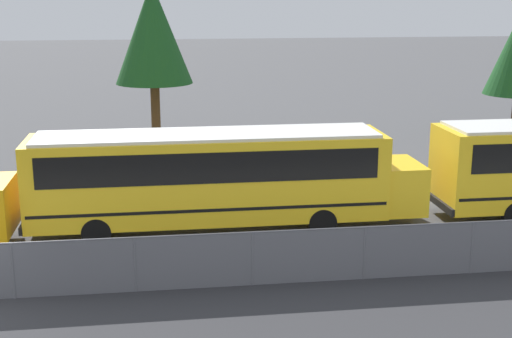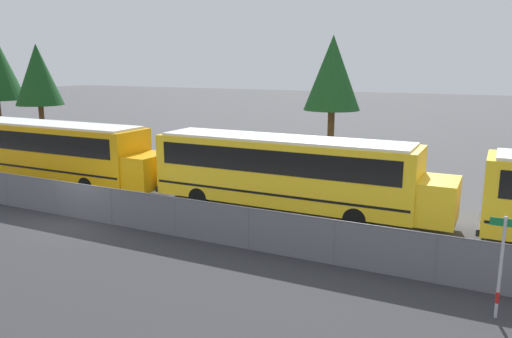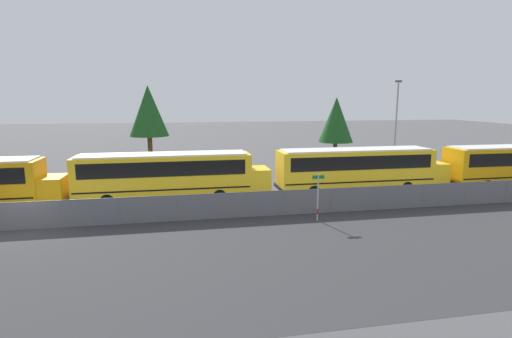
{
  "view_description": "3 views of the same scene",
  "coord_description": "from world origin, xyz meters",
  "px_view_note": "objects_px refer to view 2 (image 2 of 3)",
  "views": [
    {
      "loc": [
        5.35,
        -17.63,
        7.69
      ],
      "look_at": [
        8.31,
        3.78,
        2.26
      ],
      "focal_mm": 50.0,
      "sensor_mm": 36.0,
      "label": 1
    },
    {
      "loc": [
        15.21,
        -14.53,
        6.3
      ],
      "look_at": [
        5.68,
        4.62,
        1.79
      ],
      "focal_mm": 35.0,
      "sensor_mm": 36.0,
      "label": 2
    },
    {
      "loc": [
        7.9,
        -22.23,
        6.8
      ],
      "look_at": [
        13.03,
        4.24,
        2.09
      ],
      "focal_mm": 28.0,
      "sensor_mm": 36.0,
      "label": 3
    }
  ],
  "objects_px": {
    "school_bus_3": "(55,148)",
    "tree_3": "(38,75)",
    "school_bus_4": "(288,169)",
    "street_sign": "(501,265)",
    "tree_2": "(333,73)"
  },
  "relations": [
    {
      "from": "school_bus_3",
      "to": "street_sign",
      "type": "xyz_separation_m",
      "value": [
        21.5,
        -5.55,
        -0.49
      ]
    },
    {
      "from": "street_sign",
      "to": "school_bus_3",
      "type": "bearing_deg",
      "value": 165.54
    },
    {
      "from": "street_sign",
      "to": "tree_2",
      "type": "xyz_separation_m",
      "value": [
        -10.28,
        17.98,
        4.29
      ]
    },
    {
      "from": "school_bus_3",
      "to": "street_sign",
      "type": "distance_m",
      "value": 22.21
    },
    {
      "from": "school_bus_3",
      "to": "street_sign",
      "type": "relative_size",
      "value": 4.84
    },
    {
      "from": "school_bus_4",
      "to": "street_sign",
      "type": "bearing_deg",
      "value": -36.61
    },
    {
      "from": "school_bus_4",
      "to": "tree_2",
      "type": "bearing_deg",
      "value": 99.43
    },
    {
      "from": "school_bus_3",
      "to": "tree_2",
      "type": "relative_size",
      "value": 1.6
    },
    {
      "from": "tree_3",
      "to": "school_bus_3",
      "type": "bearing_deg",
      "value": -38.77
    },
    {
      "from": "school_bus_3",
      "to": "tree_3",
      "type": "bearing_deg",
      "value": 141.23
    },
    {
      "from": "school_bus_3",
      "to": "school_bus_4",
      "type": "bearing_deg",
      "value": 2.76
    },
    {
      "from": "tree_3",
      "to": "tree_2",
      "type": "bearing_deg",
      "value": 0.94
    },
    {
      "from": "school_bus_3",
      "to": "school_bus_4",
      "type": "distance_m",
      "value": 13.2
    },
    {
      "from": "school_bus_3",
      "to": "tree_2",
      "type": "distance_m",
      "value": 17.17
    },
    {
      "from": "tree_2",
      "to": "tree_3",
      "type": "xyz_separation_m",
      "value": [
        -26.17,
        -0.43,
        -0.32
      ]
    }
  ]
}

